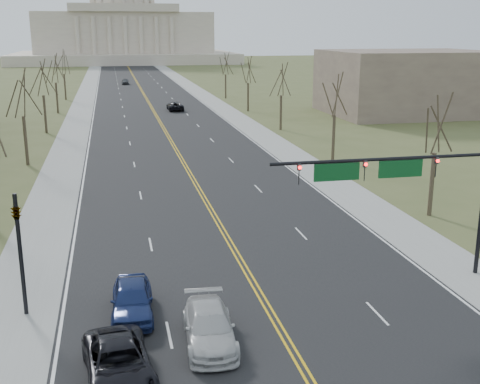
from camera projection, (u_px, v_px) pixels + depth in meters
name	position (u px, v px, depth m)	size (l,w,h in m)	color
road	(145.00, 97.00, 122.26)	(20.00, 380.00, 0.01)	black
cross_road	(304.00, 370.00, 24.10)	(120.00, 14.00, 0.01)	black
sidewalk_left	(85.00, 98.00, 119.83)	(4.00, 380.00, 0.03)	gray
sidewalk_right	(204.00, 96.00, 124.69)	(4.00, 380.00, 0.03)	gray
center_line	(145.00, 97.00, 122.26)	(0.42, 380.00, 0.01)	gold
edge_line_left	(96.00, 98.00, 120.28)	(0.15, 380.00, 0.01)	silver
edge_line_right	(193.00, 96.00, 124.25)	(0.15, 380.00, 0.01)	silver
capitol	(124.00, 27.00, 250.62)	(90.00, 60.00, 50.00)	beige
signal_mast	(399.00, 178.00, 31.19)	(12.12, 0.44, 7.20)	black
signal_left	(19.00, 241.00, 27.88)	(0.32, 0.36, 6.00)	black
tree_r_0	(437.00, 127.00, 42.52)	(3.74, 3.74, 8.50)	#332A1E
tree_r_1	(335.00, 97.00, 61.40)	(3.74, 3.74, 8.50)	#332A1E
tree_l_1	(21.00, 96.00, 58.80)	(3.96, 3.96, 9.00)	#332A1E
tree_r_2	(281.00, 81.00, 80.28)	(3.74, 3.74, 8.50)	#332A1E
tree_l_2	(42.00, 80.00, 77.67)	(3.96, 3.96, 9.00)	#332A1E
tree_r_3	(248.00, 71.00, 99.16)	(3.74, 3.74, 8.50)	#332A1E
tree_l_3	(55.00, 70.00, 96.55)	(3.96, 3.96, 9.00)	#332A1E
tree_r_4	(226.00, 65.00, 118.03)	(3.74, 3.74, 8.50)	#332A1E
tree_l_4	(63.00, 63.00, 115.43)	(3.96, 3.96, 9.00)	#332A1E
bldg_right_mass	(407.00, 82.00, 96.97)	(25.00, 20.00, 10.00)	brown
car_sb_outer_lead	(119.00, 363.00, 23.16)	(2.50, 5.42, 1.51)	black
car_sb_inner_second	(209.00, 327.00, 25.98)	(2.11, 5.19, 1.51)	#B8B8B8
car_sb_outer_second	(132.00, 300.00, 28.48)	(1.94, 4.83, 1.65)	navy
car_far_nb	(175.00, 106.00, 101.39)	(2.45, 5.30, 1.47)	black
car_far_sb	(125.00, 81.00, 149.97)	(1.70, 4.22, 1.44)	#414447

